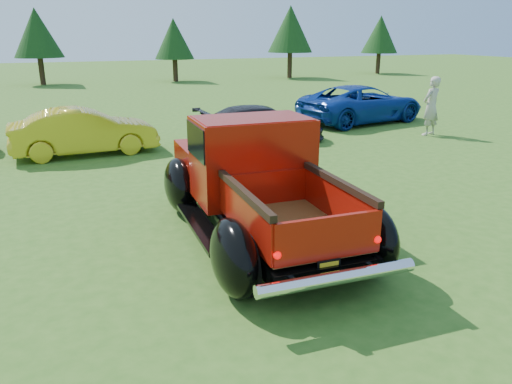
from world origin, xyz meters
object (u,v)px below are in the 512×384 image
spectator (431,106)px  show_car_grey (262,124)px  show_car_blue (362,104)px  tree_far_east (380,35)px  tree_east (290,29)px  tree_mid_right (174,39)px  pickup_truck (252,178)px  show_car_yellow (84,132)px  tree_mid_left (37,33)px

spectator → show_car_grey: bearing=-26.1°
show_car_blue → spectator: bearing=-177.8°
show_car_grey → tree_far_east: bearing=-43.1°
spectator → tree_far_east: bearing=-138.3°
tree_east → tree_far_east: (9.00, 1.00, -0.41)m
show_car_grey → show_car_blue: (5.20, 2.14, 0.12)m
tree_mid_right → tree_east: 9.04m
show_car_blue → pickup_truck: bearing=127.0°
tree_east → show_car_yellow: 27.19m
tree_mid_left → spectator: bearing=-62.8°
show_car_blue → tree_mid_right: bearing=-2.6°
show_car_yellow → spectator: size_ratio=2.04×
tree_mid_right → show_car_blue: bearing=-82.3°
pickup_truck → show_car_blue: size_ratio=1.07×
tree_mid_right → tree_east: bearing=-3.2°
show_car_blue → show_car_grey: bearing=102.1°
pickup_truck → spectator: bearing=35.1°
tree_mid_right → pickup_truck: 29.48m
tree_mid_left → tree_east: 18.06m
show_car_yellow → spectator: 11.36m
tree_far_east → show_car_blue: size_ratio=0.92×
tree_far_east → show_car_grey: (-20.50, -22.62, -2.64)m
tree_mid_left → show_car_grey: (6.50, -23.12, -2.78)m
tree_mid_right → tree_far_east: 18.01m
pickup_truck → tree_mid_left: bearing=98.8°
show_car_yellow → show_car_grey: (5.36, -0.50, -0.07)m
tree_far_east → show_car_yellow: bearing=-139.5°
show_car_yellow → show_car_grey: show_car_yellow is taller
tree_mid_right → tree_far_east: bearing=1.6°
tree_mid_right → show_car_yellow: 23.12m
pickup_truck → show_car_grey: 7.43m
tree_east → show_car_blue: (-6.30, -19.48, -2.93)m
show_car_grey → pickup_truck: bearing=154.9°
tree_east → show_car_blue: 20.68m
tree_east → show_car_grey: tree_east is taller
tree_mid_right → tree_east: size_ratio=0.81×
tree_mid_right → tree_east: tree_east is taller
show_car_yellow → pickup_truck: bearing=-164.7°
tree_mid_left → show_car_grey: bearing=-74.3°
tree_mid_left → tree_far_east: bearing=-1.1°
show_car_yellow → show_car_grey: 5.39m
tree_far_east → show_car_yellow: tree_far_east is taller
tree_east → tree_mid_left: bearing=175.2°
show_car_grey → spectator: spectator is taller
show_car_yellow → tree_far_east: bearing=-51.9°
tree_mid_left → tree_mid_right: 9.06m
tree_mid_left → pickup_truck: (3.46, -29.89, -2.41)m
tree_mid_left → show_car_blue: bearing=-60.9°
tree_mid_left → show_car_blue: (11.70, -20.98, -2.65)m
show_car_yellow → show_car_blue: 10.69m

